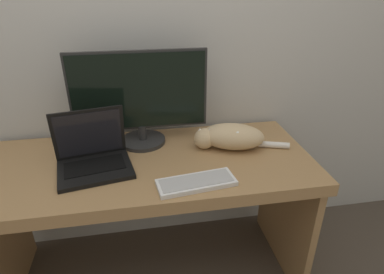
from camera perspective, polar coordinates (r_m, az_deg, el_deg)
name	(u,v)px	position (r m, az deg, el deg)	size (l,w,h in m)	color
wall_back	(138,27)	(1.74, -9.64, 18.66)	(6.40, 0.06, 2.60)	silver
desk	(150,187)	(1.62, -7.44, -8.80)	(1.57, 0.67, 0.75)	#A37A4C
monitor	(140,98)	(1.61, -9.28, 6.81)	(0.67, 0.23, 0.48)	#282828
laptop	(93,158)	(1.51, -17.14, -3.53)	(0.36, 0.31, 0.27)	black
external_keyboard	(196,182)	(1.35, 0.78, -8.08)	(0.34, 0.16, 0.02)	white
cat	(230,136)	(1.62, 6.72, 0.15)	(0.48, 0.25, 0.13)	#D1B284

